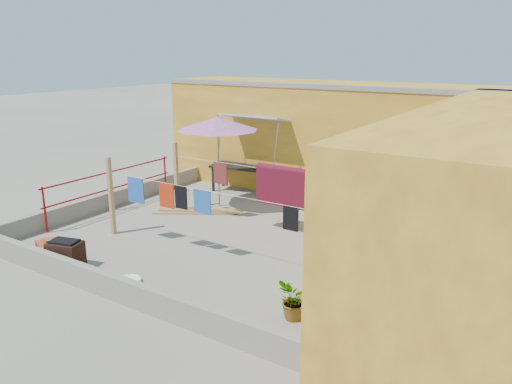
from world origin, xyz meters
The scene contains 21 objects.
ground centered at (0.00, 0.00, 0.00)m, with size 80.00×80.00×0.00m, color #9E998E.
wall_back centered at (0.50, 4.69, 1.61)m, with size 11.00×3.27×3.21m.
wall_right centered at (5.20, 0.00, 1.60)m, with size 2.40×9.00×3.20m, color gold.
parapet_front centered at (0.00, -3.58, 0.22)m, with size 8.30×0.16×0.44m, color gray.
parapet_left centered at (-4.08, 0.00, 0.22)m, with size 0.16×7.30×0.44m, color gray.
red_railing centered at (-3.85, -0.20, 0.72)m, with size 0.05×4.20×1.10m.
clothesline_rig centered at (0.82, 0.56, 1.06)m, with size 5.09×2.35×1.80m.
patio_umbrella centered at (-1.61, 1.46, 2.26)m, with size 2.38×2.38×2.52m.
outdoor_table centered at (-2.13, 3.20, 0.71)m, with size 1.81×1.14×0.79m.
brick_stack centered at (-2.34, -3.20, 0.21)m, with size 0.67×0.60×0.49m.
lumber_pile centered at (-1.81, 0.83, 0.07)m, with size 2.12×1.27×0.14m.
brazier centered at (-1.81, -3.20, 0.28)m, with size 0.72×0.58×0.57m.
white_basin centered at (-0.30, -3.02, 0.04)m, with size 0.46×0.46×0.08m.
water_jug_a centered at (3.70, 1.22, 0.14)m, with size 0.20×0.20×0.32m.
water_jug_b centered at (3.70, 2.09, 0.17)m, with size 0.24×0.24×0.38m.
green_hose centered at (1.75, 2.06, 0.03)m, with size 0.51×0.51×0.07m.
plant_back_a centered at (2.08, 3.20, 0.43)m, with size 0.78×0.68×0.87m, color #1E5F1B.
plant_back_b centered at (3.60, 3.07, 0.34)m, with size 0.38×0.38×0.68m, color #1E5F1B.
plant_right_a centered at (3.41, 1.22, 0.45)m, with size 0.48×0.32×0.91m, color #1E5F1B.
plant_right_b centered at (3.70, 0.46, 0.33)m, with size 0.37×0.30×0.67m, color #1E5F1B.
plant_right_c centered at (2.85, -2.51, 0.32)m, with size 0.57×0.50×0.64m, color #1E5F1B.
Camera 1 is at (6.16, -8.70, 4.07)m, focal length 35.00 mm.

